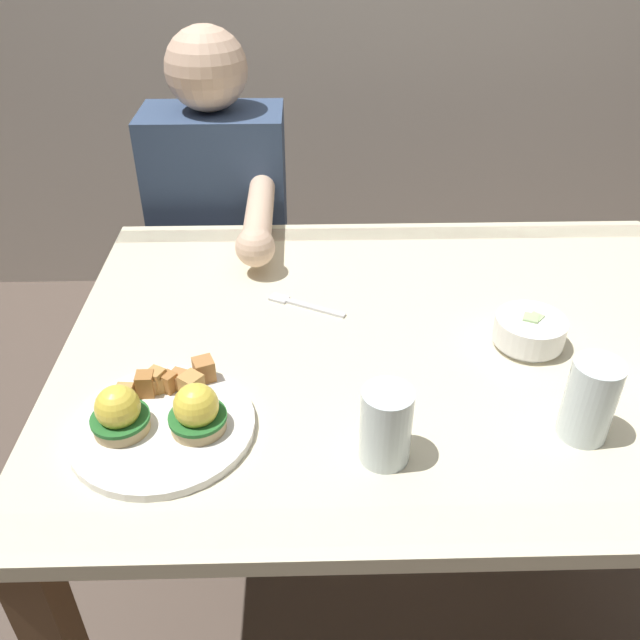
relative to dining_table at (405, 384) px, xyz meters
The scene contains 8 objects.
ground_plane 0.63m from the dining_table, ahead, with size 6.00×6.00×0.00m, color brown.
dining_table is the anchor object (origin of this frame).
eggs_benedict_plate 0.47m from the dining_table, 150.78° to the right, with size 0.27×0.27×0.09m.
fruit_bowl 0.24m from the dining_table, ahead, with size 0.12×0.12×0.06m.
fork 0.24m from the dining_table, 150.33° to the left, with size 0.15×0.09×0.00m.
water_glass_near 0.36m from the dining_table, 48.32° to the right, with size 0.07×0.07×0.13m.
water_glass_far 0.33m from the dining_table, 104.91° to the right, with size 0.07×0.07×0.12m.
diner_person 0.72m from the dining_table, 123.42° to the left, with size 0.34×0.54×1.14m.
Camera 1 is at (-0.18, -0.94, 1.42)m, focal length 37.11 mm.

